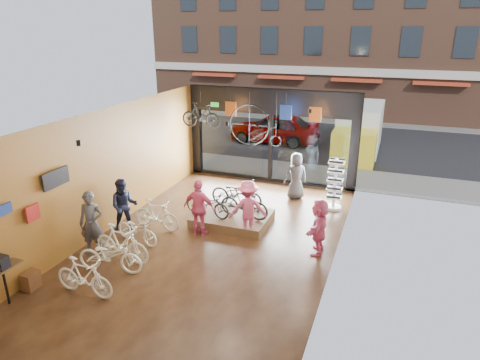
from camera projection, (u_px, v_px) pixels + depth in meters
The scene contains 35 objects.
ground_plane at pixel (213, 245), 12.67m from camera, with size 7.00×12.00×0.04m, color black.
ceiling at pixel (210, 117), 11.37m from camera, with size 7.00×12.00×0.04m, color black.
wall_left at pixel (107, 171), 13.17m from camera, with size 0.04×12.00×3.80m, color brown.
wall_right at pixel (338, 201), 10.88m from camera, with size 0.04×12.00×3.80m, color beige.
wall_back at pixel (56, 310), 6.71m from camera, with size 7.00×0.04×3.80m, color beige.
storefront at pixel (271, 136), 17.32m from camera, with size 7.00×0.26×3.80m, color black, non-canonical shape.
exit_sign at pixel (215, 105), 17.60m from camera, with size 0.35×0.06×0.18m, color #198C26.
street_road at pixel (312, 133), 25.91m from camera, with size 30.00×18.00×0.02m, color black.
sidewalk_near at pixel (278, 170), 19.00m from camera, with size 30.00×2.40×0.12m, color slate.
sidewalk_far at pixel (323, 119), 29.42m from camera, with size 30.00×2.00×0.12m, color slate.
opposite_building at pixel (336, 12), 29.28m from camera, with size 26.00×5.00×14.00m, color brown.
street_car at pixel (274, 128), 23.48m from camera, with size 1.95×4.84×1.65m, color gray.
box_truck at pixel (358, 132), 20.99m from camera, with size 2.02×6.05×2.38m, color silver, non-canonical shape.
floor_bike_1 at pixel (84, 277), 10.15m from camera, with size 0.46×1.61×0.97m, color white.
floor_bike_2 at pixel (110, 256), 11.13m from camera, with size 0.62×1.76×0.93m, color white.
floor_bike_3 at pixel (121, 243), 11.62m from camera, with size 0.50×1.76×1.06m, color white.
floor_bike_4 at pixel (137, 230), 12.65m from camera, with size 0.55×1.58×0.83m, color white.
floor_bike_5 at pixel (157, 215), 13.47m from camera, with size 0.46×1.64×0.98m, color white.
display_platform at pixel (232, 218), 14.02m from camera, with size 2.40×1.80×0.30m, color #45321C.
display_bike_left at pixel (207, 204), 13.73m from camera, with size 0.56×1.61×0.85m, color black.
display_bike_mid at pixel (244, 203), 13.55m from camera, with size 0.47×1.65×0.99m, color black.
display_bike_right at pixel (237, 193), 14.42m from camera, with size 0.64×1.83×0.96m, color black.
customer_0 at pixel (92, 223), 11.87m from camera, with size 0.68×0.45×1.86m, color #3F3F44.
customer_1 at pixel (124, 206), 13.18m from camera, with size 0.84×0.66×1.74m, color #161C33.
customer_2 at pixel (199, 208), 12.94m from camera, with size 1.05×0.44×1.80m, color #CC4C72.
customer_3 at pixel (248, 209), 12.96m from camera, with size 1.14×0.66×1.77m, color #CC4C72.
customer_4 at pixel (296, 176), 15.82m from camera, with size 0.85×0.56×1.75m, color #3F3F44.
customer_5 at pixel (319, 227), 11.94m from camera, with size 1.51×0.48×1.63m, color #CC4C72.
sunglasses_rack at pixel (335, 184), 14.85m from camera, with size 0.54×0.45×1.84m, color white, non-canonical shape.
wall_merch at pixel (23, 239), 10.23m from camera, with size 0.40×2.40×2.60m, color navy, non-canonical shape.
penny_farthing at pixel (258, 127), 16.18m from camera, with size 2.00×0.06×1.60m, color black, non-canonical shape.
hung_bike at pixel (201, 115), 16.12m from camera, with size 0.45×1.58×0.95m, color black.
jersey_left at pixel (231, 109), 16.69m from camera, with size 0.45×0.03×0.55m, color #CC5919.
jersey_mid at pixel (286, 113), 15.97m from camera, with size 0.45×0.03×0.55m, color #1E3F99.
jersey_right at pixel (315, 115), 15.61m from camera, with size 0.45×0.03×0.55m, color #CC5919.
Camera 1 is at (4.65, -10.30, 6.09)m, focal length 32.00 mm.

